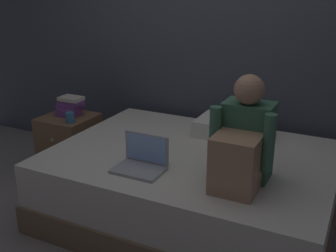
# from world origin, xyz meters

# --- Properties ---
(ground_plane) EXTENTS (8.00, 8.00, 0.00)m
(ground_plane) POSITION_xyz_m (0.00, 0.00, 0.00)
(ground_plane) COLOR gray
(wall_back) EXTENTS (5.60, 0.10, 2.70)m
(wall_back) POSITION_xyz_m (0.00, 1.20, 1.35)
(wall_back) COLOR #424751
(wall_back) RESTS_ON ground_plane
(bed) EXTENTS (2.00, 1.50, 0.52)m
(bed) POSITION_xyz_m (0.20, 0.30, 0.26)
(bed) COLOR #7A6047
(bed) RESTS_ON ground_plane
(nightstand) EXTENTS (0.44, 0.46, 0.54)m
(nightstand) POSITION_xyz_m (-1.10, 0.51, 0.27)
(nightstand) COLOR brown
(nightstand) RESTS_ON ground_plane
(person_sitting) EXTENTS (0.39, 0.44, 0.66)m
(person_sitting) POSITION_xyz_m (0.64, 0.02, 0.77)
(person_sitting) COLOR #38664C
(person_sitting) RESTS_ON bed
(laptop) EXTENTS (0.32, 0.23, 0.22)m
(laptop) POSITION_xyz_m (0.01, -0.10, 0.58)
(laptop) COLOR #9EA0A5
(laptop) RESTS_ON bed
(pillow) EXTENTS (0.56, 0.36, 0.13)m
(pillow) POSITION_xyz_m (0.36, 0.75, 0.59)
(pillow) COLOR silver
(pillow) RESTS_ON bed
(book_stack) EXTENTS (0.22, 0.18, 0.17)m
(book_stack) POSITION_xyz_m (-1.09, 0.55, 0.63)
(book_stack) COLOR #703D84
(book_stack) RESTS_ON nightstand
(mug) EXTENTS (0.08, 0.08, 0.09)m
(mug) POSITION_xyz_m (-0.97, 0.39, 0.59)
(mug) COLOR teal
(mug) RESTS_ON nightstand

